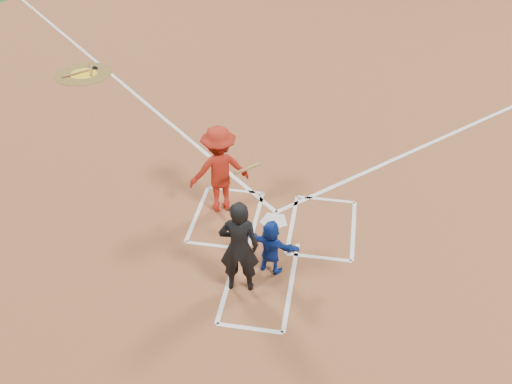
% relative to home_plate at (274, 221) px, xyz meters
% --- Properties ---
extents(ground, '(120.00, 120.00, 0.00)m').
position_rel_home_plate_xyz_m(ground, '(0.00, 0.00, -0.02)').
color(ground, '#165014').
rests_on(ground, ground).
extents(home_plate_dirt, '(28.00, 28.00, 0.01)m').
position_rel_home_plate_xyz_m(home_plate_dirt, '(0.00, 6.00, -0.01)').
color(home_plate_dirt, brown).
rests_on(home_plate_dirt, ground).
extents(home_plate, '(0.60, 0.60, 0.02)m').
position_rel_home_plate_xyz_m(home_plate, '(0.00, 0.00, 0.00)').
color(home_plate, silver).
rests_on(home_plate, home_plate_dirt).
extents(on_deck_circle, '(1.70, 1.70, 0.01)m').
position_rel_home_plate_xyz_m(on_deck_circle, '(-6.69, 6.04, -0.00)').
color(on_deck_circle, brown).
rests_on(on_deck_circle, home_plate_dirt).
extents(on_deck_logo, '(0.80, 0.80, 0.00)m').
position_rel_home_plate_xyz_m(on_deck_logo, '(-6.69, 6.04, 0.00)').
color(on_deck_logo, yellow).
rests_on(on_deck_logo, on_deck_circle).
extents(on_deck_bat_a, '(0.37, 0.80, 0.06)m').
position_rel_home_plate_xyz_m(on_deck_bat_a, '(-6.54, 6.29, 0.03)').
color(on_deck_bat_a, olive).
rests_on(on_deck_bat_a, on_deck_circle).
extents(on_deck_bat_b, '(0.63, 0.65, 0.06)m').
position_rel_home_plate_xyz_m(on_deck_bat_b, '(-6.89, 5.94, 0.03)').
color(on_deck_bat_b, brown).
rests_on(on_deck_bat_b, on_deck_circle).
extents(bat_weight_donut, '(0.19, 0.19, 0.05)m').
position_rel_home_plate_xyz_m(bat_weight_donut, '(-6.49, 6.44, 0.03)').
color(bat_weight_donut, black).
rests_on(bat_weight_donut, on_deck_circle).
extents(catcher, '(1.07, 0.59, 1.10)m').
position_rel_home_plate_xyz_m(catcher, '(0.13, -1.39, 0.54)').
color(catcher, '#12319A').
rests_on(catcher, home_plate_dirt).
extents(umpire, '(0.72, 0.52, 1.84)m').
position_rel_home_plate_xyz_m(umpire, '(-0.33, -1.89, 0.91)').
color(umpire, black).
rests_on(umpire, home_plate_dirt).
extents(chalk_markings, '(28.35, 17.32, 0.01)m').
position_rel_home_plate_xyz_m(chalk_markings, '(0.00, 5.29, -0.01)').
color(chalk_markings, white).
rests_on(chalk_markings, home_plate_dirt).
extents(batter_at_plate, '(1.51, 1.15, 1.89)m').
position_rel_home_plate_xyz_m(batter_at_plate, '(-1.15, 0.28, 0.94)').
color(batter_at_plate, '#A82012').
rests_on(batter_at_plate, home_plate_dirt).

